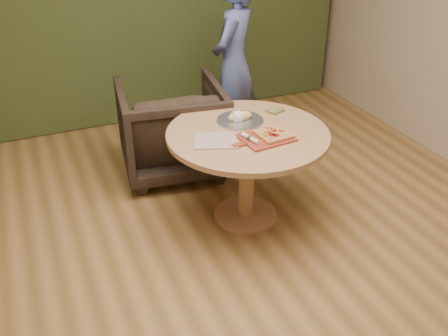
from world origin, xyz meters
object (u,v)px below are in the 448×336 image
pedestal_table (247,149)px  pizza_paddle (265,138)px  cutlery_roll (250,138)px  armchair (172,124)px  serving_tray (240,121)px  bread_roll (239,116)px  flatbread_pizza (273,134)px  person_standing (234,63)px

pedestal_table → pizza_paddle: 0.22m
cutlery_roll → armchair: 1.17m
pedestal_table → cutlery_roll: size_ratio=6.04×
serving_tray → bread_roll: (-0.01, 0.00, 0.04)m
flatbread_pizza → bread_roll: (-0.11, 0.34, 0.02)m
pedestal_table → serving_tray: (0.02, 0.18, 0.15)m
pedestal_table → pizza_paddle: bearing=-69.9°
pedestal_table → pizza_paddle: pizza_paddle is taller
serving_tray → cutlery_roll: bearing=-103.1°
flatbread_pizza → person_standing: 1.41m
armchair → person_standing: person_standing is taller
cutlery_roll → serving_tray: bearing=62.7°
pizza_paddle → cutlery_roll: 0.12m
pedestal_table → bread_roll: bearing=86.1°
pedestal_table → bread_roll: 0.26m
pizza_paddle → armchair: 1.20m
flatbread_pizza → armchair: (-0.41, 1.10, -0.32)m
pedestal_table → bread_roll: size_ratio=6.17×
pedestal_table → serving_tray: size_ratio=3.35×
serving_tray → person_standing: bearing=68.4°
cutlery_roll → serving_tray: (0.08, 0.34, -0.02)m
pedestal_table → bread_roll: (0.01, 0.18, 0.18)m
pizza_paddle → bread_roll: size_ratio=2.38×
cutlery_roll → armchair: armchair is taller
person_standing → serving_tray: bearing=23.7°
pizza_paddle → flatbread_pizza: (0.07, 0.00, 0.02)m
pizza_paddle → armchair: bearing=101.9°
flatbread_pizza → pedestal_table: bearing=128.1°
pizza_paddle → person_standing: size_ratio=0.27×
pedestal_table → person_standing: (0.43, 1.22, 0.23)m
armchair → cutlery_roll: bearing=109.7°
bread_roll → person_standing: bearing=68.0°
bread_roll → armchair: bearing=111.6°
bread_roll → person_standing: size_ratio=0.12×
armchair → bread_roll: bearing=119.3°
pedestal_table → armchair: 1.00m
flatbread_pizza → serving_tray: (-0.10, 0.34, -0.02)m
armchair → flatbread_pizza: bearing=118.2°
pizza_paddle → person_standing: (0.37, 1.38, 0.08)m
pedestal_table → person_standing: person_standing is taller
cutlery_roll → armchair: bearing=87.8°
armchair → pizza_paddle: bearing=115.2°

